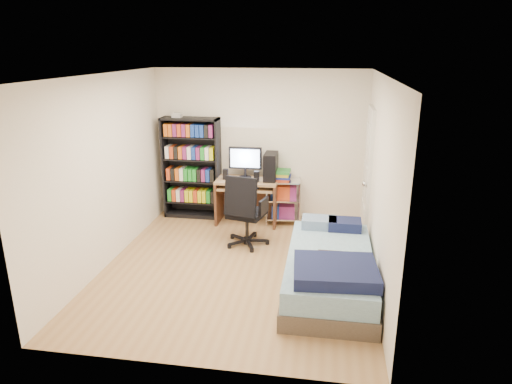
% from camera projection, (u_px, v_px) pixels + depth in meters
% --- Properties ---
extents(room, '(3.58, 4.08, 2.58)m').
position_uv_depth(room, '(236.00, 178.00, 5.70)').
color(room, tan).
rests_on(room, ground).
extents(media_shelf, '(0.96, 0.32, 1.78)m').
position_uv_depth(media_shelf, '(192.00, 167.00, 7.72)').
color(media_shelf, black).
rests_on(media_shelf, room).
extents(computer_desk, '(1.00, 0.58, 1.26)m').
position_uv_depth(computer_desk, '(254.00, 183.00, 7.51)').
color(computer_desk, '#9F7751').
rests_on(computer_desk, room).
extents(office_chair, '(0.78, 0.78, 1.09)m').
position_uv_depth(office_chair, '(246.00, 223.00, 6.70)').
color(office_chair, black).
rests_on(office_chair, room).
extents(wire_cart, '(0.60, 0.46, 0.91)m').
position_uv_depth(wire_cart, '(284.00, 189.00, 7.49)').
color(wire_cart, silver).
rests_on(wire_cart, room).
extents(bed, '(1.04, 2.08, 0.59)m').
position_uv_depth(bed, '(330.00, 269.00, 5.49)').
color(bed, brown).
rests_on(bed, room).
extents(door, '(0.12, 0.80, 2.00)m').
position_uv_depth(door, '(367.00, 175.00, 6.79)').
color(door, silver).
rests_on(door, room).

